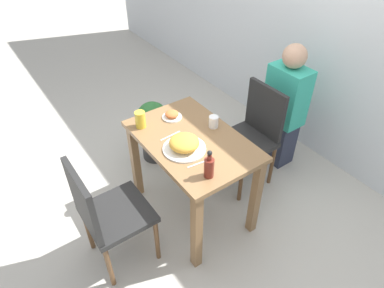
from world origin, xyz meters
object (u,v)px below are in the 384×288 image
object	(u,v)px
side_plate	(172,115)
food_plate	(184,144)
chair_near	(105,212)
chair_far	(253,132)
person_figure	(284,108)
juice_glass	(140,120)
sauce_bottle	(209,167)
drink_cup	(214,122)
potted_plant_left	(153,129)

from	to	relation	value
side_plate	food_plate	bearing A→B (deg)	-20.29
chair_near	chair_far	size ratio (longest dim) A/B	1.00
chair_far	person_figure	bearing A→B (deg)	94.51
side_plate	juice_glass	size ratio (longest dim) A/B	1.18
sauce_bottle	drink_cup	bearing A→B (deg)	138.83
chair_near	potted_plant_left	bearing A→B (deg)	-45.19
chair_far	juice_glass	size ratio (longest dim) A/B	7.13
drink_cup	potted_plant_left	world-z (taller)	drink_cup
potted_plant_left	person_figure	world-z (taller)	person_figure
chair_near	potted_plant_left	world-z (taller)	chair_near
side_plate	person_figure	bearing A→B (deg)	77.29
person_figure	chair_far	bearing A→B (deg)	-85.49
chair_near	juice_glass	distance (m)	0.70
drink_cup	potted_plant_left	size ratio (longest dim) A/B	0.14
chair_far	drink_cup	size ratio (longest dim) A/B	10.28
food_plate	sauce_bottle	xyz separation A→B (m)	(0.30, -0.02, 0.03)
sauce_bottle	person_figure	distance (m)	1.28
chair_far	potted_plant_left	xyz separation A→B (m)	(-0.73, -0.55, -0.17)
drink_cup	person_figure	xyz separation A→B (m)	(-0.04, 0.84, -0.22)
side_plate	potted_plant_left	size ratio (longest dim) A/B	0.24
chair_near	person_figure	distance (m)	1.78
food_plate	juice_glass	size ratio (longest dim) A/B	2.33
chair_far	person_figure	distance (m)	0.40
side_plate	drink_cup	bearing A→B (deg)	34.49
potted_plant_left	side_plate	bearing A→B (deg)	-8.97
chair_near	person_figure	size ratio (longest dim) A/B	0.77
person_figure	chair_near	bearing A→B (deg)	-86.22
side_plate	person_figure	world-z (taller)	person_figure
chair_near	person_figure	world-z (taller)	person_figure
side_plate	juice_glass	world-z (taller)	juice_glass
side_plate	juice_glass	xyz separation A→B (m)	(-0.04, -0.25, 0.04)
sauce_bottle	potted_plant_left	distance (m)	1.26
chair_near	chair_far	world-z (taller)	same
chair_near	food_plate	size ratio (longest dim) A/B	3.06
juice_glass	chair_near	bearing A→B (deg)	-52.49
food_plate	potted_plant_left	distance (m)	0.97
potted_plant_left	sauce_bottle	bearing A→B (deg)	-11.52
chair_near	juice_glass	bearing A→B (deg)	-52.49
chair_near	drink_cup	distance (m)	0.98
chair_near	drink_cup	size ratio (longest dim) A/B	10.28
chair_far	juice_glass	bearing A→B (deg)	-108.76
drink_cup	juice_glass	xyz separation A→B (m)	(-0.31, -0.43, 0.02)
juice_glass	potted_plant_left	distance (m)	0.72
juice_glass	person_figure	bearing A→B (deg)	78.18
chair_near	juice_glass	world-z (taller)	chair_near
chair_far	side_plate	bearing A→B (deg)	-112.66
chair_far	side_plate	xyz separation A→B (m)	(-0.26, -0.63, 0.27)
chair_near	side_plate	xyz separation A→B (m)	(-0.35, 0.75, 0.27)
food_plate	juice_glass	world-z (taller)	juice_glass
chair_near	potted_plant_left	distance (m)	1.17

